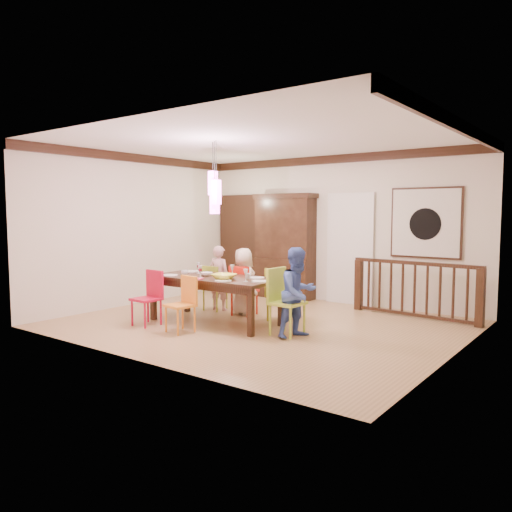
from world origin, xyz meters
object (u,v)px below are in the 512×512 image
Objects in this scene: china_hutch at (285,246)px; person_far_mid at (243,281)px; chair_end_right at (287,297)px; chair_far_left at (215,284)px; person_far_left at (219,278)px; balustrade at (415,288)px; dining_table at (215,282)px; person_end_right at (298,293)px.

person_far_mid is at bearing -78.68° from china_hutch.
person_far_mid is at bearing 62.95° from chair_end_right.
chair_far_left is 0.14m from person_far_left.
chair_far_left is 0.36× the size of balustrade.
person_end_right is (1.57, -0.00, -0.02)m from dining_table.
china_hutch is at bearing -102.71° from person_far_left.
china_hutch reaches higher than balustrade.
china_hutch is 0.95× the size of balustrade.
china_hutch is 1.68× the size of person_end_right.
person_far_mid is (0.60, -0.04, -0.01)m from person_far_left.
dining_table is at bearing -131.44° from balustrade.
person_far_mid is at bearing -143.54° from balustrade.
chair_far_left is 2.42m from person_end_right.
person_far_left is at bearing 125.70° from dining_table.
chair_far_left is 0.66m from person_far_mid.
person_far_left is 0.92× the size of person_end_right.
balustrade is 1.76× the size of person_end_right.
person_far_mid reaches higher than chair_end_right.
dining_table is 0.96× the size of balustrade.
dining_table is 1.08m from chair_far_left.
chair_far_left is at bearing -149.05° from balustrade.
person_far_mid is at bearing 169.99° from person_far_left.
person_end_right reaches higher than balustrade.
person_far_mid is (-1.43, 0.79, 0.03)m from chair_end_right.
balustrade is (2.87, -0.35, -0.59)m from china_hutch.
person_far_left is 1.01× the size of person_far_mid.
balustrade is at bearing -6.89° from china_hutch.
person_far_mid reaches higher than dining_table.
china_hutch reaches higher than chair_far_left.
dining_table is 1.01× the size of china_hutch.
person_far_left is (-2.03, 0.83, 0.03)m from chair_end_right.
china_hutch is (-0.42, 2.67, 0.42)m from dining_table.
dining_table is 1.69× the size of person_end_right.
chair_far_left is 2.23m from chair_end_right.
balustrade is at bearing -158.47° from chair_far_left.
china_hutch reaches higher than dining_table.
person_far_left is (-3.09, -1.48, 0.09)m from balustrade.
dining_table is 2.65× the size of chair_far_left.
china_hutch is 1.97m from person_far_mid.
dining_table is 1.06m from person_far_left.
china_hutch reaches higher than chair_end_right.
chair_far_left is 3.50m from balustrade.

